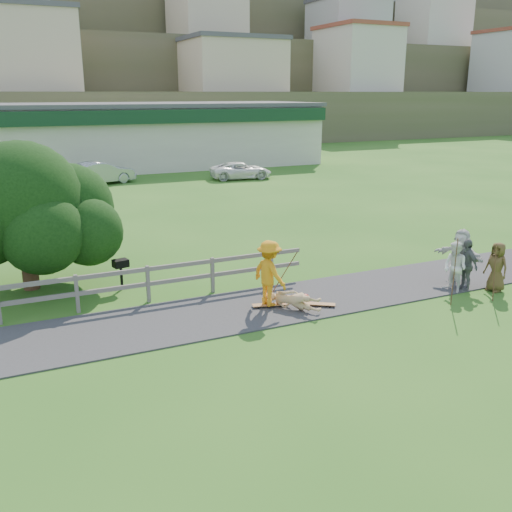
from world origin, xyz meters
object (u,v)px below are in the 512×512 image
object	(u,v)px
spectator_d	(460,257)
skater_fallen	(293,300)
spectator_c	(497,267)
bbq	(121,275)
spectator_b	(466,265)
car_white	(241,171)
spectator_a	(455,267)
tree	(26,236)
car_silver	(100,173)
skater_rider	(269,277)

from	to	relation	value
spectator_d	skater_fallen	bearing A→B (deg)	-107.32
spectator_c	bbq	world-z (taller)	spectator_c
bbq	spectator_b	bearing A→B (deg)	-36.50
car_white	skater_fallen	bearing A→B (deg)	167.23
spectator_a	tree	size ratio (longest dim) A/B	0.27
tree	bbq	distance (m)	3.10
spectator_a	car_silver	xyz separation A→B (m)	(-5.92, 26.31, -0.03)
spectator_b	skater_rider	bearing A→B (deg)	-95.62
spectator_a	spectator_d	bearing A→B (deg)	120.62
skater_fallen	car_silver	bearing A→B (deg)	55.76
skater_fallen	bbq	xyz separation A→B (m)	(-3.97, 3.81, 0.19)
spectator_a	car_white	distance (m)	24.87
skater_rider	car_silver	xyz separation A→B (m)	(-0.18, 25.16, -0.18)
spectator_c	spectator_d	xyz separation A→B (m)	(-0.55, 0.97, 0.13)
skater_fallen	bbq	world-z (taller)	bbq
spectator_d	tree	world-z (taller)	tree
spectator_d	skater_rider	bearing A→B (deg)	-111.10
car_silver	bbq	bearing A→B (deg)	152.98
spectator_d	car_white	xyz separation A→B (m)	(2.88, 24.10, -0.30)
spectator_b	spectator_d	world-z (taller)	spectator_d
car_silver	spectator_d	bearing A→B (deg)	175.87
spectator_b	spectator_d	size ratio (longest dim) A/B	0.90
car_silver	skater_fallen	bearing A→B (deg)	163.09
skater_rider	spectator_a	bearing A→B (deg)	-116.62
spectator_b	car_white	distance (m)	24.80
spectator_d	tree	bearing A→B (deg)	-128.46
skater_fallen	spectator_b	xyz separation A→B (m)	(5.65, -0.70, 0.52)
bbq	spectator_c	bearing A→B (deg)	-36.90
spectator_a	bbq	xyz separation A→B (m)	(-9.19, 4.52, -0.30)
spectator_c	spectator_d	bearing A→B (deg)	-158.87
skater_fallen	spectator_c	xyz separation A→B (m)	(6.45, -1.16, 0.47)
car_white	tree	size ratio (longest dim) A/B	0.74
skater_rider	spectator_c	distance (m)	7.15
skater_rider	skater_fallen	distance (m)	0.94
skater_rider	car_silver	size ratio (longest dim) A/B	0.41
spectator_b	bbq	world-z (taller)	spectator_b
skater_rider	spectator_c	size ratio (longest dim) A/B	1.22
bbq	skater_fallen	bearing A→B (deg)	-55.21
car_white	bbq	bearing A→B (deg)	155.00
tree	bbq	size ratio (longest dim) A/B	6.04
spectator_a	bbq	size ratio (longest dim) A/B	1.63
car_silver	tree	xyz separation A→B (m)	(-5.82, -20.52, 0.95)
spectator_a	car_white	bearing A→B (deg)	165.73
spectator_b	spectator_d	xyz separation A→B (m)	(0.25, 0.50, 0.09)
car_white	bbq	size ratio (longest dim) A/B	4.47
car_silver	car_white	world-z (taller)	car_silver
skater_fallen	spectator_a	xyz separation A→B (m)	(5.22, -0.71, 0.49)
skater_fallen	skater_rider	bearing A→B (deg)	103.74
car_silver	car_white	size ratio (longest dim) A/B	1.06
tree	skater_fallen	bearing A→B (deg)	-37.96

